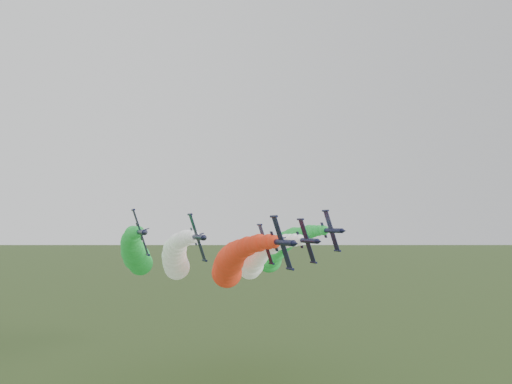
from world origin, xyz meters
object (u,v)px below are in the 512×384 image
Objects in this scene: jet_lead at (231,263)px; jet_outer_right at (277,251)px; jet_inner_right at (256,259)px; jet_trail at (229,261)px; jet_outer_left at (136,253)px; jet_inner_left at (176,257)px.

jet_outer_right is (19.49, 17.85, 1.64)m from jet_lead.
jet_lead reaches higher than jet_inner_right.
jet_lead reaches higher than jet_trail.
jet_outer_right is at bearing 42.49° from jet_lead.
jet_outer_left is at bearing -168.41° from jet_trail.
jet_lead is 28.18m from jet_outer_left.
jet_lead is 1.01× the size of jet_inner_left.
jet_outer_left is at bearing 144.11° from jet_inner_left.
jet_inner_left is at bearing 123.44° from jet_lead.
jet_inner_left is 1.00× the size of jet_outer_left.
jet_outer_right reaches higher than jet_lead.
jet_outer_left is at bearing 131.43° from jet_lead.
jet_inner_left is at bearing 175.37° from jet_inner_right.
jet_trail is at bearing 102.21° from jet_inner_right.
jet_outer_left is (-8.98, 6.50, 0.78)m from jet_inner_left.
jet_outer_left reaches higher than jet_trail.
jet_inner_right is (20.99, -1.70, -0.80)m from jet_inner_left.
jet_inner_left is (-9.64, 14.60, 0.72)m from jet_lead.
jet_inner_right is (11.35, 12.90, -0.08)m from jet_lead.
jet_inner_left reaches higher than jet_lead.
jet_inner_right is at bearing -77.79° from jet_trail.
jet_lead is 1.01× the size of jet_inner_right.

